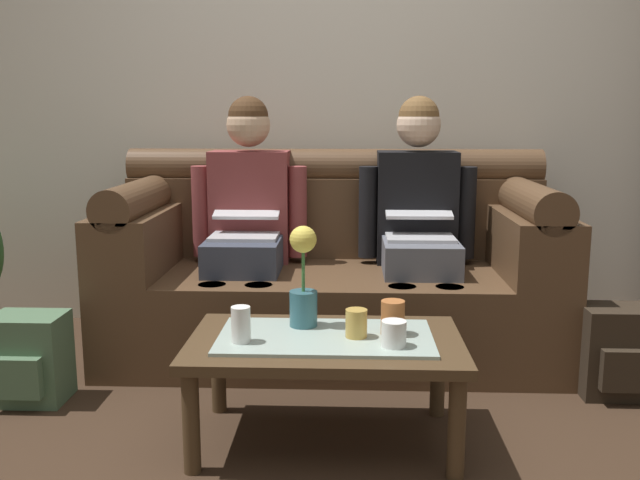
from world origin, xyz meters
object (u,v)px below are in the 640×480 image
at_px(person_left, 247,216).
at_px(cup_near_right, 241,325).
at_px(backpack_right, 617,352).
at_px(cup_far_center, 394,334).
at_px(coffee_table, 325,351).
at_px(couch, 332,275).
at_px(person_right, 418,217).
at_px(cup_far_left, 356,323).
at_px(cup_near_left, 393,318).
at_px(backpack_left, 29,359).
at_px(flower_vase, 303,281).

height_order(person_left, cup_near_right, person_left).
bearing_deg(backpack_right, cup_far_center, -149.39).
bearing_deg(cup_near_right, cup_far_center, -2.39).
bearing_deg(cup_near_right, person_left, 96.93).
height_order(coffee_table, backpack_right, coffee_table).
relative_size(couch, cup_near_right, 17.07).
height_order(cup_near_right, cup_far_center, cup_near_right).
distance_m(couch, person_left, 0.50).
relative_size(person_left, person_right, 1.00).
bearing_deg(cup_far_center, cup_near_right, 177.61).
bearing_deg(couch, coffee_table, -90.00).
relative_size(person_left, coffee_table, 1.30).
xyz_separation_m(cup_near_right, cup_far_left, (0.38, 0.07, -0.01)).
bearing_deg(backpack_right, cup_near_left, -155.21).
xyz_separation_m(person_left, cup_near_right, (0.13, -1.04, -0.21)).
height_order(cup_far_center, backpack_left, cup_far_center).
relative_size(couch, backpack_left, 5.84).
distance_m(couch, flower_vase, 0.88).
distance_m(cup_near_right, cup_far_center, 0.51).
xyz_separation_m(person_left, backpack_left, (-0.79, -0.66, -0.48)).
bearing_deg(person_right, flower_vase, -119.71).
relative_size(cup_far_center, cup_far_left, 0.89).
xyz_separation_m(cup_near_right, backpack_left, (-0.91, 0.38, -0.27)).
distance_m(couch, cup_near_left, 0.97).
distance_m(coffee_table, backpack_right, 1.27).
bearing_deg(person_right, coffee_table, -112.86).
height_order(person_left, cup_far_center, person_left).
relative_size(person_right, backpack_right, 3.30).
bearing_deg(couch, backpack_left, -150.76).
distance_m(flower_vase, backpack_left, 1.19).
relative_size(cup_near_left, cup_near_right, 0.98).
distance_m(coffee_table, flower_vase, 0.26).
bearing_deg(coffee_table, cup_near_left, 5.10).
xyz_separation_m(person_right, cup_near_left, (-0.17, -0.94, -0.21)).
bearing_deg(cup_far_center, cup_far_left, 143.00).
relative_size(person_left, cup_near_left, 10.26).
xyz_separation_m(person_right, backpack_right, (0.77, -0.51, -0.48)).
bearing_deg(cup_far_center, coffee_table, 155.39).
xyz_separation_m(coffee_table, cup_far_left, (0.11, -0.01, 0.10)).
xyz_separation_m(person_left, cup_far_left, (0.51, -0.97, -0.22)).
bearing_deg(backpack_right, cup_far_left, -156.31).
distance_m(coffee_table, cup_far_left, 0.15).
distance_m(flower_vase, backpack_right, 1.35).
relative_size(cup_far_center, backpack_right, 0.23).
height_order(person_right, flower_vase, person_right).
bearing_deg(person_left, backpack_left, -139.83).
xyz_separation_m(person_right, cup_far_left, (-0.30, -0.97, -0.22)).
height_order(couch, cup_near_right, couch).
xyz_separation_m(flower_vase, backpack_right, (1.25, 0.35, -0.37)).
xyz_separation_m(couch, person_left, (-0.41, -0.00, 0.28)).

